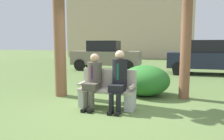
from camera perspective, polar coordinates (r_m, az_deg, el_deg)
The scene contains 8 objects.
ground_plane at distance 4.83m, azimuth -1.08°, elevation -11.00°, with size 80.00×80.00×0.00m, color #5A743C.
park_bench at distance 5.03m, azimuth -1.21°, elevation -5.64°, with size 1.32×0.44×0.90m.
seated_man_left at distance 4.96m, azimuth -5.03°, elevation -2.08°, with size 0.34×0.72×1.27m.
seated_man_right at distance 4.77m, azimuth 1.80°, elevation -1.94°, with size 0.34×0.72×1.35m.
shrub_near_bench at distance 6.25m, azimuth 8.90°, elevation -2.76°, with size 1.41×1.30×0.88m, color #2A7029.
parked_car_near at distance 12.31m, azimuth -1.61°, elevation 3.95°, with size 3.99×1.91×1.68m.
parked_car_far at distance 11.50m, azimuth 24.14°, elevation 3.13°, with size 3.97×1.85×1.68m.
building_backdrop at distance 25.72m, azimuth 5.28°, elevation 14.40°, with size 14.25×6.53×9.57m.
Camera 1 is at (1.48, -4.35, 1.49)m, focal length 34.03 mm.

